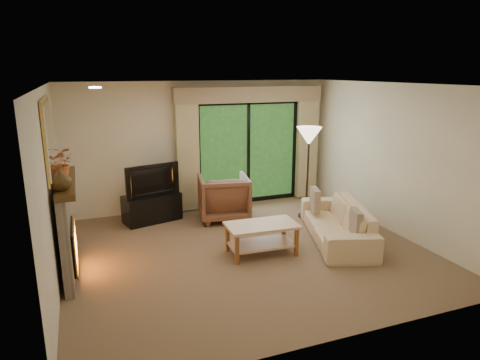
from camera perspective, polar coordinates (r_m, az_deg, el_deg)
name	(u,v)px	position (r m, az deg, el deg)	size (l,w,h in m)	color
floor	(247,251)	(6.92, 0.89, -9.44)	(5.50, 5.50, 0.00)	brown
ceiling	(247,85)	(6.33, 0.99, 12.61)	(5.50, 5.50, 0.00)	white
wall_back	(202,146)	(8.83, -5.08, 4.59)	(5.00, 5.00, 0.00)	beige
wall_front	(340,226)	(4.38, 13.17, -6.03)	(5.00, 5.00, 0.00)	beige
wall_left	(51,189)	(6.08, -23.91, -1.13)	(5.00, 5.00, 0.00)	beige
wall_right	(393,159)	(7.92, 19.77, 2.65)	(5.00, 5.00, 0.00)	beige
fireplace	(66,227)	(6.45, -22.21, -5.86)	(0.24, 1.70, 1.37)	slate
mirror	(49,137)	(6.15, -24.12, 5.22)	(0.07, 1.45, 1.02)	tan
sliding_door	(248,152)	(9.14, 1.09, 3.70)	(2.26, 0.10, 2.16)	black
curtain_left	(187,153)	(8.61, -7.02, 3.61)	(0.45, 0.18, 2.35)	tan
curtain_right	(307,145)	(9.60, 8.86, 4.66)	(0.45, 0.18, 2.35)	tan
cornice	(250,94)	(8.91, 1.34, 11.34)	(3.20, 0.24, 0.32)	#9D8564
media_console	(152,208)	(8.32, -11.65, -3.64)	(1.05, 0.47, 0.53)	black
tv	(150,179)	(8.16, -11.85, 0.12)	(1.04, 0.14, 0.60)	black
armchair	(224,197)	(8.24, -2.20, -2.29)	(0.92, 0.95, 0.86)	brown
sofa	(337,222)	(7.44, 12.78, -5.49)	(2.13, 0.83, 0.62)	#DAB98A
pillow_near	(356,222)	(6.86, 15.20, -5.45)	(0.10, 0.39, 0.39)	brown
pillow_far	(315,200)	(7.83, 9.97, -2.62)	(0.11, 0.42, 0.42)	brown
coffee_table	(262,239)	(6.74, 2.90, -7.85)	(1.10, 0.60, 0.49)	#DEB088
floor_lamp	(308,173)	(8.32, 9.00, 0.94)	(0.48, 0.48, 1.77)	#FDEAC7
vase	(60,179)	(5.68, -22.88, 0.16)	(0.27, 0.27, 0.29)	#422D13
branches	(60,163)	(6.20, -22.82, 2.08)	(0.41, 0.35, 0.45)	#B75E2E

